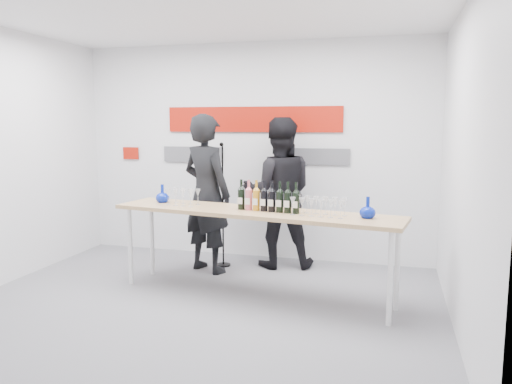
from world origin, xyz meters
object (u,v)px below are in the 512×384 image
Objects in this scene: presenter_left at (207,194)px; mic_stand at (223,229)px; tasting_table at (254,217)px; presenter_right at (279,193)px.

mic_stand is at bearing -91.92° from presenter_left.
mic_stand is at bearing 133.29° from tasting_table.
presenter_right is at bearing 98.93° from tasting_table.
presenter_left is at bearing 145.84° from tasting_table.
tasting_table is 1.63× the size of presenter_left.
presenter_right is (0.83, 0.45, -0.02)m from presenter_left.
presenter_right is 0.88m from mic_stand.
presenter_right is at bearing -127.51° from presenter_left.
mic_stand is at bearing 0.88° from presenter_right.
mic_stand is (0.12, 0.26, -0.50)m from presenter_left.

